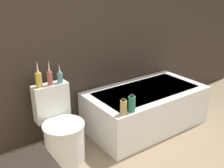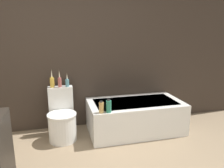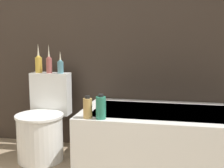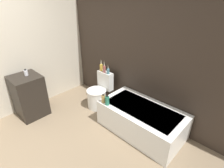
{
  "view_description": "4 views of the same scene",
  "coord_description": "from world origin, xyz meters",
  "px_view_note": "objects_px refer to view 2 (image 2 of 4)",
  "views": [
    {
      "loc": [
        -1.24,
        -0.37,
        1.72
      ],
      "look_at": [
        0.13,
        1.57,
        0.79
      ],
      "focal_mm": 42.0,
      "sensor_mm": 36.0,
      "label": 1
    },
    {
      "loc": [
        -0.35,
        -1.27,
        1.57
      ],
      "look_at": [
        0.42,
        1.76,
        0.8
      ],
      "focal_mm": 35.0,
      "sensor_mm": 36.0,
      "label": 2
    },
    {
      "loc": [
        0.82,
        -0.7,
        1.1
      ],
      "look_at": [
        0.33,
        1.7,
        0.71
      ],
      "focal_mm": 50.0,
      "sensor_mm": 36.0,
      "label": 3
    },
    {
      "loc": [
        2.13,
        -0.34,
        2.24
      ],
      "look_at": [
        0.2,
        1.67,
        0.78
      ],
      "focal_mm": 28.0,
      "sensor_mm": 36.0,
      "label": 4
    }
  ],
  "objects_px": {
    "vase_bronze": "(67,82)",
    "shampoo_bottle_short": "(109,106)",
    "shampoo_bottle_tall": "(101,107)",
    "bathtub": "(135,116)",
    "vase_silver": "(60,81)",
    "vase_gold": "(52,81)",
    "toilet": "(62,120)"
  },
  "relations": [
    {
      "from": "vase_silver",
      "to": "vase_bronze",
      "type": "distance_m",
      "value": 0.11
    },
    {
      "from": "bathtub",
      "to": "shampoo_bottle_short",
      "type": "bearing_deg",
      "value": -146.42
    },
    {
      "from": "vase_gold",
      "to": "vase_bronze",
      "type": "height_order",
      "value": "vase_gold"
    },
    {
      "from": "toilet",
      "to": "vase_bronze",
      "type": "distance_m",
      "value": 0.57
    },
    {
      "from": "vase_gold",
      "to": "shampoo_bottle_short",
      "type": "height_order",
      "value": "vase_gold"
    },
    {
      "from": "bathtub",
      "to": "vase_gold",
      "type": "height_order",
      "value": "vase_gold"
    },
    {
      "from": "shampoo_bottle_tall",
      "to": "vase_gold",
      "type": "bearing_deg",
      "value": 138.99
    },
    {
      "from": "vase_gold",
      "to": "toilet",
      "type": "bearing_deg",
      "value": -61.07
    },
    {
      "from": "vase_bronze",
      "to": "vase_gold",
      "type": "bearing_deg",
      "value": 176.94
    },
    {
      "from": "toilet",
      "to": "shampoo_bottle_tall",
      "type": "height_order",
      "value": "toilet"
    },
    {
      "from": "bathtub",
      "to": "toilet",
      "type": "relative_size",
      "value": 1.96
    },
    {
      "from": "vase_silver",
      "to": "vase_gold",
      "type": "bearing_deg",
      "value": 172.95
    },
    {
      "from": "shampoo_bottle_short",
      "to": "vase_gold",
      "type": "bearing_deg",
      "value": 142.99
    },
    {
      "from": "vase_gold",
      "to": "shampoo_bottle_tall",
      "type": "bearing_deg",
      "value": -41.01
    },
    {
      "from": "shampoo_bottle_tall",
      "to": "shampoo_bottle_short",
      "type": "height_order",
      "value": "shampoo_bottle_short"
    },
    {
      "from": "vase_bronze",
      "to": "shampoo_bottle_short",
      "type": "xyz_separation_m",
      "value": [
        0.51,
        -0.54,
        -0.24
      ]
    },
    {
      "from": "bathtub",
      "to": "vase_bronze",
      "type": "xyz_separation_m",
      "value": [
        -1.02,
        0.2,
        0.57
      ]
    },
    {
      "from": "vase_silver",
      "to": "vase_bronze",
      "type": "bearing_deg",
      "value": 0.96
    },
    {
      "from": "toilet",
      "to": "vase_gold",
      "type": "distance_m",
      "value": 0.59
    },
    {
      "from": "bathtub",
      "to": "vase_silver",
      "type": "bearing_deg",
      "value": 169.99
    },
    {
      "from": "toilet",
      "to": "vase_silver",
      "type": "bearing_deg",
      "value": 90.0
    },
    {
      "from": "bathtub",
      "to": "vase_gold",
      "type": "relative_size",
      "value": 5.42
    },
    {
      "from": "shampoo_bottle_tall",
      "to": "shampoo_bottle_short",
      "type": "bearing_deg",
      "value": -1.79
    },
    {
      "from": "vase_silver",
      "to": "vase_bronze",
      "type": "xyz_separation_m",
      "value": [
        0.11,
        0.0,
        -0.02
      ]
    },
    {
      "from": "toilet",
      "to": "bathtub",
      "type": "bearing_deg",
      "value": -0.76
    },
    {
      "from": "bathtub",
      "to": "vase_gold",
      "type": "bearing_deg",
      "value": 170.25
    },
    {
      "from": "bathtub",
      "to": "toilet",
      "type": "bearing_deg",
      "value": 179.24
    },
    {
      "from": "shampoo_bottle_tall",
      "to": "shampoo_bottle_short",
      "type": "xyz_separation_m",
      "value": [
        0.1,
        -0.0,
        0.01
      ]
    },
    {
      "from": "shampoo_bottle_tall",
      "to": "vase_silver",
      "type": "bearing_deg",
      "value": 134.25
    },
    {
      "from": "toilet",
      "to": "shampoo_bottle_short",
      "type": "height_order",
      "value": "toilet"
    },
    {
      "from": "vase_silver",
      "to": "shampoo_bottle_tall",
      "type": "relative_size",
      "value": 1.57
    },
    {
      "from": "bathtub",
      "to": "toilet",
      "type": "height_order",
      "value": "toilet"
    }
  ]
}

